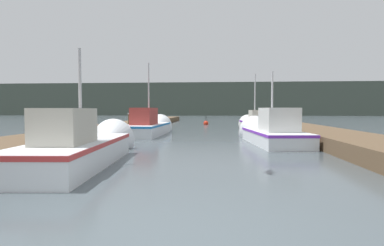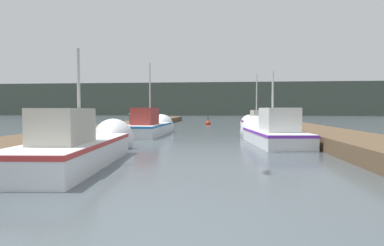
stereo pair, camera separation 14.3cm
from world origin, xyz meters
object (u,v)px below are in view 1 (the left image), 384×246
fishing_boat_1 (269,132)px  fishing_boat_3 (254,124)px  mooring_piling_1 (131,123)px  channel_buoy (206,123)px  fishing_boat_2 (150,126)px  fishing_boat_0 (87,145)px

fishing_boat_1 → fishing_boat_3: size_ratio=1.27×
fishing_boat_1 → mooring_piling_1: (-7.32, 4.04, 0.17)m
fishing_boat_1 → channel_buoy: 15.05m
fishing_boat_3 → fishing_boat_2: bearing=-155.0°
fishing_boat_1 → fishing_boat_2: size_ratio=0.96×
fishing_boat_2 → channel_buoy: 11.43m
fishing_boat_0 → fishing_boat_2: 8.95m
fishing_boat_0 → fishing_boat_3: (6.16, 12.68, 0.01)m
fishing_boat_0 → fishing_boat_2: (-0.22, 8.95, 0.03)m
fishing_boat_3 → mooring_piling_1: (-7.62, -3.32, 0.16)m
mooring_piling_1 → fishing_boat_1: bearing=-28.9°
fishing_boat_3 → channel_buoy: fishing_boat_3 is taller
mooring_piling_1 → channel_buoy: (4.09, 10.66, -0.47)m
fishing_boat_0 → mooring_piling_1: bearing=94.6°
fishing_boat_0 → fishing_boat_3: size_ratio=1.31×
fishing_boat_3 → mooring_piling_1: fishing_boat_3 is taller
fishing_boat_1 → mooring_piling_1: fishing_boat_1 is taller
fishing_boat_3 → channel_buoy: size_ratio=4.74×
fishing_boat_2 → channel_buoy: fishing_boat_2 is taller
fishing_boat_2 → fishing_boat_1: bearing=-29.7°
fishing_boat_1 → fishing_boat_3: fishing_boat_3 is taller
fishing_boat_1 → fishing_boat_0: bearing=-143.6°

